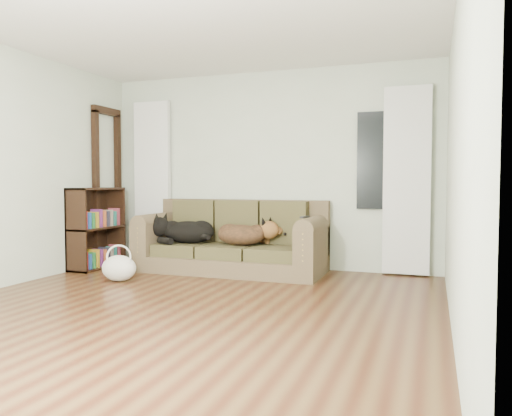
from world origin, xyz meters
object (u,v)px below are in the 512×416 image
(tote_bag, at_px, (119,267))
(dog_black_lab, at_px, (185,233))
(dog_shepherd, at_px, (244,234))
(sofa, at_px, (231,236))
(bookshelf, at_px, (97,230))

(tote_bag, bearing_deg, dog_black_lab, 69.17)
(dog_shepherd, bearing_deg, tote_bag, 46.06)
(dog_black_lab, xyz_separation_m, dog_shepherd, (0.80, 0.04, 0.01))
(dog_black_lab, xyz_separation_m, tote_bag, (-0.36, -0.94, -0.32))
(dog_black_lab, height_order, tote_bag, dog_black_lab)
(dog_black_lab, relative_size, tote_bag, 1.68)
(dog_black_lab, bearing_deg, tote_bag, -109.27)
(sofa, bearing_deg, dog_black_lab, -174.05)
(dog_black_lab, distance_m, dog_shepherd, 0.80)
(dog_black_lab, height_order, dog_shepherd, dog_shepherd)
(tote_bag, distance_m, bookshelf, 1.12)
(tote_bag, xyz_separation_m, bookshelf, (-0.82, 0.68, 0.34))
(dog_shepherd, bearing_deg, bookshelf, 14.35)
(dog_shepherd, relative_size, tote_bag, 1.57)
(dog_black_lab, distance_m, bookshelf, 1.21)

